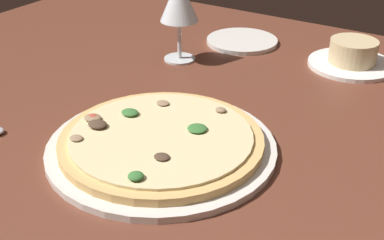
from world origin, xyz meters
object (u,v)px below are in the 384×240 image
(ramekin_on_saucer, at_px, (352,56))
(side_plate, at_px, (242,41))
(pizza_main, at_px, (161,143))
(wine_glass_near, at_px, (179,2))

(ramekin_on_saucer, relative_size, side_plate, 1.09)
(pizza_main, bearing_deg, wine_glass_near, 119.18)
(pizza_main, height_order, ramekin_on_saucer, ramekin_on_saucer)
(ramekin_on_saucer, bearing_deg, wine_glass_near, -153.31)
(wine_glass_near, relative_size, side_plate, 1.09)
(ramekin_on_saucer, distance_m, wine_glass_near, 0.35)
(pizza_main, distance_m, ramekin_on_saucer, 0.46)
(wine_glass_near, bearing_deg, side_plate, 68.08)
(side_plate, bearing_deg, pizza_main, -76.78)
(ramekin_on_saucer, height_order, side_plate, ramekin_on_saucer)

